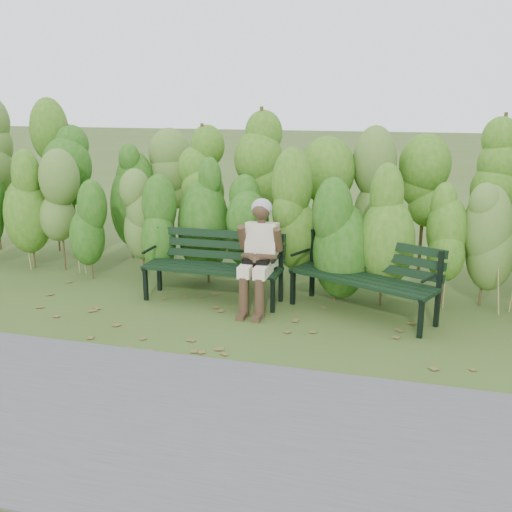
# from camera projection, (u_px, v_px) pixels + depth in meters

# --- Properties ---
(ground) EXTENTS (80.00, 80.00, 0.00)m
(ground) POSITION_uv_depth(u_px,v_px,m) (248.00, 327.00, 6.87)
(ground) COLOR #3C4A1B
(footpath) EXTENTS (60.00, 2.50, 0.01)m
(footpath) POSITION_uv_depth(u_px,v_px,m) (171.00, 424.00, 4.82)
(footpath) COLOR #474749
(footpath) RESTS_ON ground
(hedge_band) EXTENTS (11.04, 1.67, 2.42)m
(hedge_band) POSITION_uv_depth(u_px,v_px,m) (285.00, 193.00, 8.28)
(hedge_band) COLOR #47381E
(hedge_band) RESTS_ON ground
(leaf_litter) EXTENTS (5.87, 2.24, 0.01)m
(leaf_litter) POSITION_uv_depth(u_px,v_px,m) (214.00, 327.00, 6.84)
(leaf_litter) COLOR brown
(leaf_litter) RESTS_ON ground
(bench_left) EXTENTS (1.77, 0.58, 0.88)m
(bench_left) POSITION_uv_depth(u_px,v_px,m) (215.00, 260.00, 7.69)
(bench_left) COLOR black
(bench_left) RESTS_ON ground
(bench_right) EXTENTS (1.88, 1.26, 0.90)m
(bench_right) POSITION_uv_depth(u_px,v_px,m) (366.00, 271.00, 7.18)
(bench_right) COLOR black
(bench_right) RESTS_ON ground
(seated_woman) EXTENTS (0.55, 0.80, 1.36)m
(seated_woman) POSITION_uv_depth(u_px,v_px,m) (259.00, 249.00, 7.30)
(seated_woman) COLOR beige
(seated_woman) RESTS_ON ground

